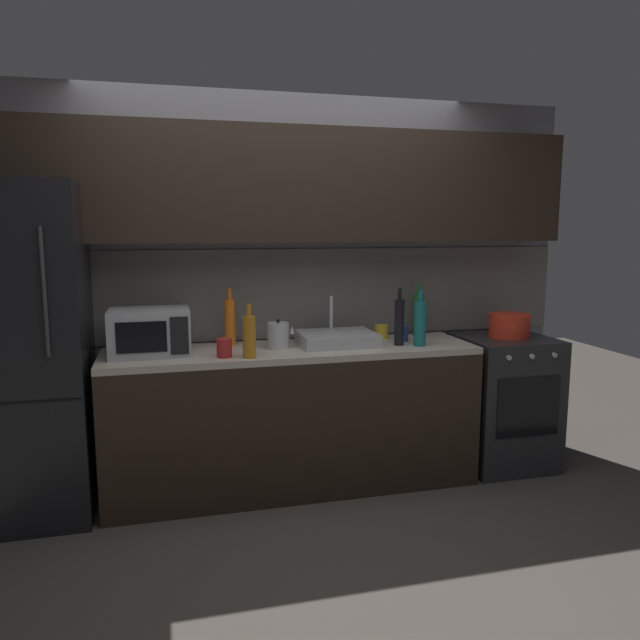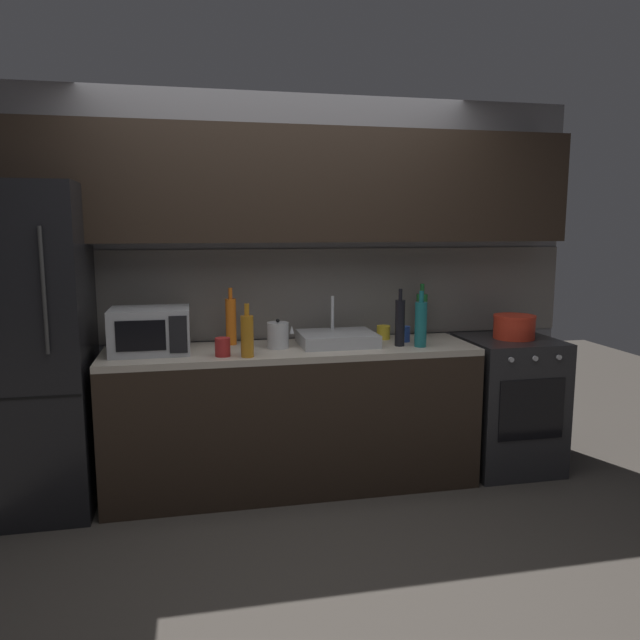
{
  "view_description": "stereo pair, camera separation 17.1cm",
  "coord_description": "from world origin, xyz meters",
  "views": [
    {
      "loc": [
        -0.76,
        -2.74,
        1.65
      ],
      "look_at": [
        0.18,
        0.9,
        1.07
      ],
      "focal_mm": 34.18,
      "sensor_mm": 36.0,
      "label": 1
    },
    {
      "loc": [
        -0.6,
        -2.78,
        1.65
      ],
      "look_at": [
        0.18,
        0.9,
        1.07
      ],
      "focal_mm": 34.18,
      "sensor_mm": 36.0,
      "label": 2
    }
  ],
  "objects": [
    {
      "name": "counter_run",
      "position": [
        0.0,
        0.9,
        0.45
      ],
      "size": [
        2.3,
        0.6,
        0.9
      ],
      "color": "black",
      "rests_on": "ground"
    },
    {
      "name": "sink_basin",
      "position": [
        0.3,
        0.93,
        0.94
      ],
      "size": [
        0.48,
        0.38,
        0.3
      ],
      "color": "#ADAFB5",
      "rests_on": "counter_run"
    },
    {
      "name": "mug_red",
      "position": [
        -0.44,
        0.73,
        0.95
      ],
      "size": [
        0.09,
        0.09,
        0.11
      ],
      "primitive_type": "cylinder",
      "color": "#A82323",
      "rests_on": "counter_run"
    },
    {
      "name": "back_wall",
      "position": [
        0.0,
        1.2,
        1.55
      ],
      "size": [
        4.04,
        0.44,
        2.5
      ],
      "color": "slate",
      "rests_on": "ground"
    },
    {
      "name": "wine_bottle_dark",
      "position": [
        0.67,
        0.82,
        1.05
      ],
      "size": [
        0.06,
        0.06,
        0.36
      ],
      "color": "black",
      "rests_on": "counter_run"
    },
    {
      "name": "wine_bottle_amber",
      "position": [
        -0.3,
        0.68,
        1.03
      ],
      "size": [
        0.08,
        0.08,
        0.31
      ],
      "color": "#B27019",
      "rests_on": "counter_run"
    },
    {
      "name": "refrigerator",
      "position": [
        -1.53,
        0.9,
        0.94
      ],
      "size": [
        0.68,
        0.69,
        1.89
      ],
      "color": "black",
      "rests_on": "ground"
    },
    {
      "name": "wine_bottle_green",
      "position": [
        0.93,
        1.11,
        1.05
      ],
      "size": [
        0.08,
        0.08,
        0.36
      ],
      "color": "#1E6B2D",
      "rests_on": "counter_run"
    },
    {
      "name": "microwave",
      "position": [
        -0.85,
        0.92,
        1.04
      ],
      "size": [
        0.46,
        0.35,
        0.27
      ],
      "color": "#A8AAAF",
      "rests_on": "counter_run"
    },
    {
      "name": "cooking_pot",
      "position": [
        1.51,
        0.9,
        0.98
      ],
      "size": [
        0.28,
        0.28,
        0.16
      ],
      "color": "red",
      "rests_on": "oven_range"
    },
    {
      "name": "oven_range",
      "position": [
        1.49,
        0.9,
        0.45
      ],
      "size": [
        0.6,
        0.62,
        0.9
      ],
      "color": "#232326",
      "rests_on": "ground"
    },
    {
      "name": "kettle",
      "position": [
        -0.09,
        0.91,
        0.98
      ],
      "size": [
        0.17,
        0.13,
        0.19
      ],
      "color": "#B7BABF",
      "rests_on": "counter_run"
    },
    {
      "name": "mug_yellow",
      "position": [
        0.65,
        1.06,
        0.95
      ],
      "size": [
        0.09,
        0.09,
        0.09
      ],
      "primitive_type": "cylinder",
      "color": "gold",
      "rests_on": "counter_run"
    },
    {
      "name": "wine_bottle_orange",
      "position": [
        -0.36,
        1.08,
        1.05
      ],
      "size": [
        0.07,
        0.07,
        0.37
      ],
      "color": "orange",
      "rests_on": "counter_run"
    },
    {
      "name": "mug_blue",
      "position": [
        0.75,
        0.94,
        0.95
      ],
      "size": [
        0.07,
        0.07,
        0.1
      ],
      "primitive_type": "cylinder",
      "color": "#234299",
      "rests_on": "counter_run"
    },
    {
      "name": "wine_bottle_teal",
      "position": [
        0.79,
        0.76,
        1.05
      ],
      "size": [
        0.08,
        0.08,
        0.35
      ],
      "color": "#19666B",
      "rests_on": "counter_run"
    },
    {
      "name": "ground_plane",
      "position": [
        0.0,
        0.0,
        0.0
      ],
      "size": [
        10.0,
        10.0,
        0.0
      ],
      "primitive_type": "plane",
      "color": "#3D3833"
    }
  ]
}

